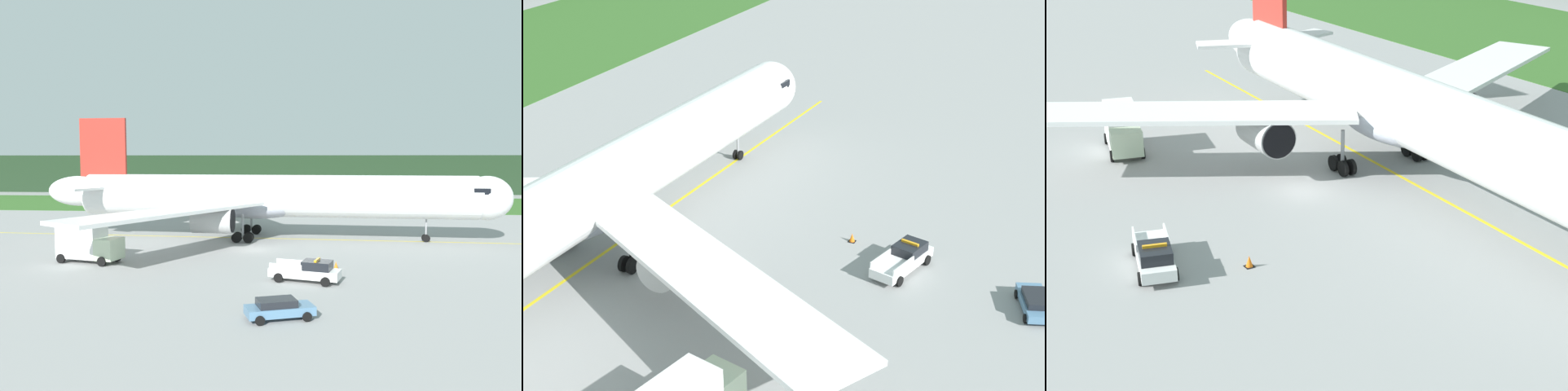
# 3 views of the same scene
# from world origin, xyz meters

# --- Properties ---
(ground) EXTENTS (320.00, 320.00, 0.00)m
(ground) POSITION_xyz_m (0.00, 0.00, 0.00)
(ground) COLOR gray
(taxiway_centerline_main) EXTENTS (76.77, 3.82, 0.01)m
(taxiway_centerline_main) POSITION_xyz_m (1.87, 7.68, 0.00)
(taxiway_centerline_main) COLOR yellow
(taxiway_centerline_main) RESTS_ON ground
(airliner) EXTENTS (57.76, 51.09, 15.10)m
(airliner) POSITION_xyz_m (1.06, 7.72, 5.19)
(airliner) COLOR white
(airliner) RESTS_ON ground
(ops_pickup_truck) EXTENTS (6.00, 3.42, 1.94)m
(ops_pickup_truck) POSITION_xyz_m (5.83, -13.56, 0.90)
(ops_pickup_truck) COLOR white
(ops_pickup_truck) RESTS_ON ground
(staff_car) EXTENTS (4.58, 3.01, 1.30)m
(staff_car) POSITION_xyz_m (3.97, -23.03, 0.70)
(staff_car) COLOR teal
(staff_car) RESTS_ON ground
(apron_cone) EXTENTS (0.55, 0.55, 0.70)m
(apron_cone) POSITION_xyz_m (8.43, -8.78, 0.34)
(apron_cone) COLOR black
(apron_cone) RESTS_ON ground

